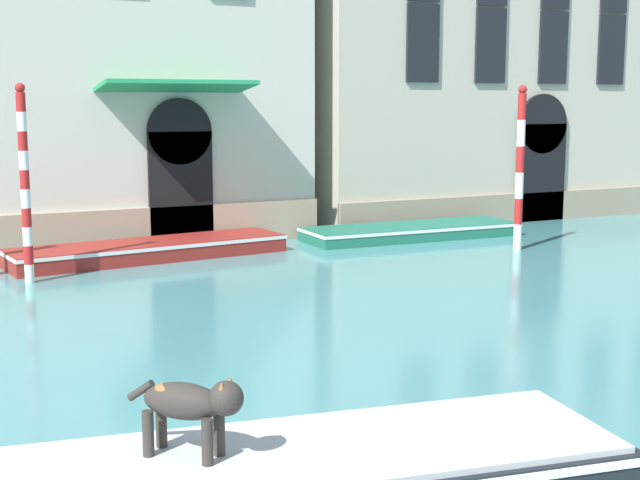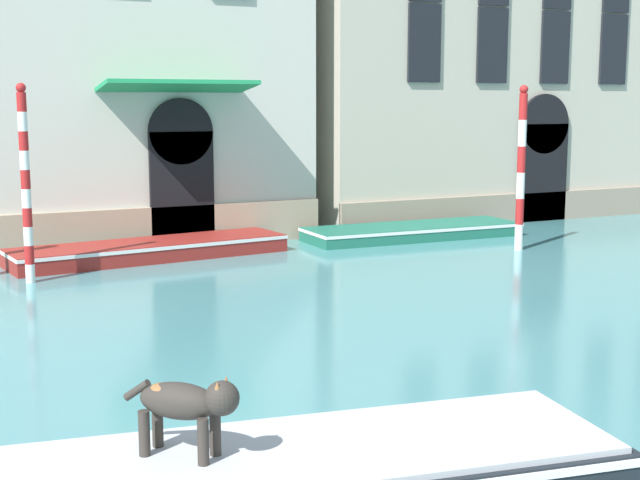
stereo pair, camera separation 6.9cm
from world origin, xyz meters
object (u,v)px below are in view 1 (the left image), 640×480
at_px(boat_moored_near_palazzo, 150,250).
at_px(mooring_pole_0, 520,168).
at_px(dog_on_deck, 191,403).
at_px(mooring_pole_1, 25,184).
at_px(boat_foreground, 283,478).
at_px(boat_moored_far, 412,231).

relative_size(boat_moored_near_palazzo, mooring_pole_0, 1.65).
relative_size(dog_on_deck, boat_moored_near_palazzo, 0.13).
distance_m(dog_on_deck, mooring_pole_1, 11.64).
bearing_deg(boat_foreground, mooring_pole_1, 101.77).
bearing_deg(mooring_pole_1, boat_foreground, -87.60).
bearing_deg(boat_foreground, dog_on_deck, 172.42).
distance_m(dog_on_deck, boat_moored_far, 17.07).
xyz_separation_m(mooring_pole_0, mooring_pole_1, (-11.75, 1.16, -0.02)).
bearing_deg(boat_foreground, boat_moored_near_palazzo, 88.80).
xyz_separation_m(dog_on_deck, mooring_pole_1, (0.29, 11.60, 1.00)).
xyz_separation_m(boat_foreground, dog_on_deck, (-0.78, 0.24, 0.77)).
height_order(boat_moored_near_palazzo, mooring_pole_0, mooring_pole_0).
bearing_deg(mooring_pole_1, boat_moored_near_palazzo, 29.09).
distance_m(boat_moored_near_palazzo, boat_moored_far, 7.37).
bearing_deg(boat_moored_far, mooring_pole_1, -168.85).
bearing_deg(mooring_pole_0, dog_on_deck, -139.08).
relative_size(boat_moored_far, mooring_pole_1, 1.50).
xyz_separation_m(dog_on_deck, boat_moored_near_palazzo, (3.30, 13.27, -0.84)).
bearing_deg(dog_on_deck, boat_moored_far, 97.46).
xyz_separation_m(dog_on_deck, mooring_pole_0, (12.04, 10.43, 1.01)).
height_order(mooring_pole_0, mooring_pole_1, mooring_pole_0).
height_order(boat_foreground, boat_moored_far, boat_foreground).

